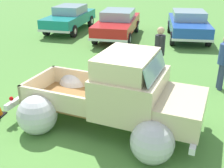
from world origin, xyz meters
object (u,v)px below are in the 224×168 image
object	(u,v)px
show_car_2	(188,24)
spectator_2	(224,59)
show_car_0	(70,17)
show_car_1	(118,23)
spectator_1	(159,50)
vintage_pickup_truck	(120,99)

from	to	relation	value
show_car_2	spectator_2	world-z (taller)	spectator_2
show_car_0	spectator_2	xyz separation A→B (m)	(7.59, -6.71, 0.22)
show_car_0	spectator_2	bearing A→B (deg)	50.47
show_car_1	spectator_1	world-z (taller)	spectator_1
show_car_1	spectator_2	distance (m)	7.29
spectator_2	vintage_pickup_truck	bearing A→B (deg)	39.86
show_car_0	show_car_2	xyz separation A→B (m)	(6.71, -0.36, 0.00)
show_car_1	spectator_1	distance (m)	5.97
vintage_pickup_truck	show_car_2	size ratio (longest dim) A/B	1.11
spectator_2	show_car_2	bearing A→B (deg)	-89.38
vintage_pickup_truck	spectator_2	world-z (taller)	vintage_pickup_truck
vintage_pickup_truck	show_car_1	bearing A→B (deg)	111.83
show_car_2	show_car_1	bearing A→B (deg)	-84.98
show_car_2	vintage_pickup_truck	bearing A→B (deg)	-15.95
show_car_2	spectator_2	distance (m)	6.41
show_car_0	show_car_1	distance (m)	3.22
show_car_1	show_car_2	distance (m)	3.70
vintage_pickup_truck	show_car_2	xyz separation A→B (m)	(1.81, 9.25, 0.03)
spectator_1	vintage_pickup_truck	bearing A→B (deg)	-117.51
spectator_1	spectator_2	world-z (taller)	spectator_1
vintage_pickup_truck	spectator_1	distance (m)	3.31
spectator_2	spectator_1	bearing A→B (deg)	-16.27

